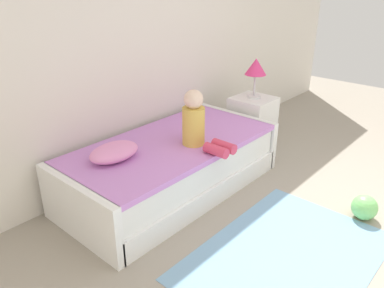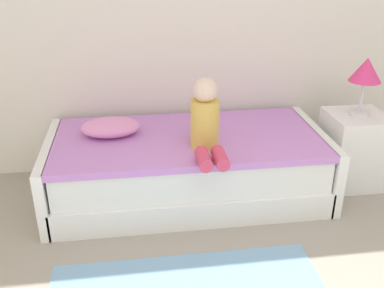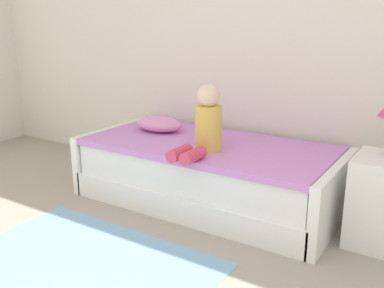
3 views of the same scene
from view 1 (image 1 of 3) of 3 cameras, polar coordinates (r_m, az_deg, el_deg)
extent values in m
cube|color=silver|center=(3.96, -5.25, 17.44)|extent=(7.20, 0.10, 2.90)
cube|color=white|center=(3.67, -2.93, -5.35)|extent=(2.00, 1.00, 0.20)
cube|color=white|center=(3.57, -3.01, -2.20)|extent=(1.94, 0.94, 0.25)
cube|color=#C67FD1|center=(3.50, -3.06, -0.01)|extent=(1.98, 0.98, 0.05)
cube|color=white|center=(3.07, -16.61, -9.74)|extent=(0.07, 1.00, 0.50)
cube|color=white|center=(4.32, 6.51, 1.43)|extent=(0.07, 1.00, 0.50)
cube|color=white|center=(4.56, 8.93, 3.21)|extent=(0.44, 0.44, 0.60)
cylinder|color=silver|center=(4.46, 9.19, 6.99)|extent=(0.15, 0.15, 0.03)
cylinder|color=silver|center=(4.42, 9.31, 8.66)|extent=(0.02, 0.02, 0.24)
cone|color=#E5387A|center=(4.37, 9.49, 11.32)|extent=(0.24, 0.24, 0.18)
cylinder|color=gold|center=(3.38, 0.23, 2.69)|extent=(0.20, 0.20, 0.34)
sphere|color=beige|center=(3.30, 0.24, 6.68)|extent=(0.17, 0.17, 0.17)
cylinder|color=#D83F60|center=(3.22, 3.59, -0.95)|extent=(0.09, 0.22, 0.09)
cylinder|color=#D83F60|center=(3.30, 4.78, -0.34)|extent=(0.09, 0.22, 0.09)
ellipsoid|color=#EA8CC6|center=(3.20, -11.51, -1.17)|extent=(0.44, 0.30, 0.13)
sphere|color=#7FD872|center=(3.57, 24.29, -8.59)|extent=(0.21, 0.21, 0.21)
cube|color=#7AA8CC|center=(3.01, 13.86, -15.93)|extent=(1.60, 1.10, 0.01)
camera|label=2|loc=(2.03, 64.98, 8.94)|focal=41.47mm
camera|label=3|loc=(4.02, 50.87, 8.77)|focal=40.39mm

